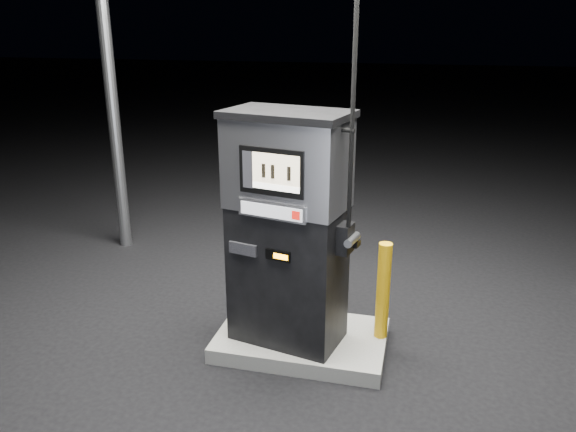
# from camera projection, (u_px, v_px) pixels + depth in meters

# --- Properties ---
(ground) EXTENTS (80.00, 80.00, 0.00)m
(ground) POSITION_uv_depth(u_px,v_px,m) (302.00, 347.00, 5.46)
(ground) COLOR black
(ground) RESTS_ON ground
(pump_island) EXTENTS (1.60, 1.00, 0.15)m
(pump_island) POSITION_uv_depth(u_px,v_px,m) (302.00, 340.00, 5.43)
(pump_island) COLOR slate
(pump_island) RESTS_ON ground
(fuel_dispenser) EXTENTS (1.24, 0.84, 4.45)m
(fuel_dispenser) POSITION_uv_depth(u_px,v_px,m) (288.00, 228.00, 5.00)
(fuel_dispenser) COLOR black
(fuel_dispenser) RESTS_ON pump_island
(bollard_left) EXTENTS (0.14, 0.14, 0.85)m
(bollard_left) POSITION_uv_depth(u_px,v_px,m) (235.00, 289.00, 5.36)
(bollard_left) COLOR #DC9F0C
(bollard_left) RESTS_ON pump_island
(bollard_right) EXTENTS (0.14, 0.14, 0.95)m
(bollard_right) POSITION_uv_depth(u_px,v_px,m) (383.00, 291.00, 5.21)
(bollard_right) COLOR #DC9F0C
(bollard_right) RESTS_ON pump_island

